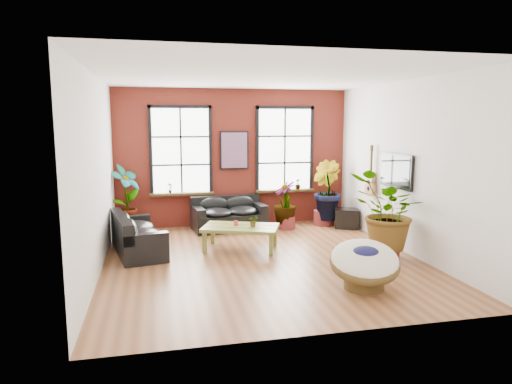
% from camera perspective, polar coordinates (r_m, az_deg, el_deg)
% --- Properties ---
extents(room, '(6.04, 6.54, 3.54)m').
position_cam_1_polar(room, '(8.78, 0.64, 2.77)').
color(room, brown).
rests_on(room, ground).
extents(sofa_back, '(1.88, 1.09, 0.82)m').
position_cam_1_polar(sofa_back, '(11.43, -3.44, -2.84)').
color(sofa_back, black).
rests_on(sofa_back, ground).
extents(sofa_left, '(1.22, 2.13, 0.79)m').
position_cam_1_polar(sofa_left, '(9.71, -14.85, -5.27)').
color(sofa_left, black).
rests_on(sofa_left, ground).
extents(coffee_table, '(1.77, 1.39, 0.60)m').
position_cam_1_polar(coffee_table, '(9.61, -1.95, -4.62)').
color(coffee_table, '#5F6825').
rests_on(coffee_table, ground).
extents(papasan_chair, '(1.38, 1.39, 0.83)m').
position_cam_1_polar(papasan_chair, '(7.57, 13.42, -8.62)').
color(papasan_chair, brown).
rests_on(papasan_chair, ground).
extents(poster, '(0.74, 0.06, 0.98)m').
position_cam_1_polar(poster, '(11.73, -2.74, 5.24)').
color(poster, black).
rests_on(poster, room).
extents(tv_wall_unit, '(0.13, 1.86, 1.20)m').
position_cam_1_polar(tv_wall_unit, '(10.28, 16.20, 2.14)').
color(tv_wall_unit, black).
rests_on(tv_wall_unit, room).
extents(media_box, '(0.74, 0.69, 0.49)m').
position_cam_1_polar(media_box, '(11.81, 11.32, -3.24)').
color(media_box, black).
rests_on(media_box, ground).
extents(pot_back_left, '(0.72, 0.72, 0.41)m').
position_cam_1_polar(pot_back_left, '(11.46, -15.78, -3.99)').
color(pot_back_left, maroon).
rests_on(pot_back_left, ground).
extents(pot_back_right, '(0.60, 0.60, 0.38)m').
position_cam_1_polar(pot_back_right, '(12.07, 8.46, -3.18)').
color(pot_back_right, maroon).
rests_on(pot_back_right, ground).
extents(pot_right_wall, '(0.64, 0.64, 0.36)m').
position_cam_1_polar(pot_right_wall, '(9.43, 16.05, -6.85)').
color(pot_right_wall, maroon).
rests_on(pot_right_wall, ground).
extents(pot_mid, '(0.58, 0.58, 0.32)m').
position_cam_1_polar(pot_mid, '(11.55, 3.81, -3.80)').
color(pot_mid, maroon).
rests_on(pot_mid, ground).
extents(floor_plant_back_left, '(0.94, 0.97, 1.53)m').
position_cam_1_polar(floor_plant_back_left, '(11.32, -15.92, -0.48)').
color(floor_plant_back_left, '#244512').
rests_on(floor_plant_back_left, ground).
extents(floor_plant_back_right, '(0.83, 0.96, 1.54)m').
position_cam_1_polar(floor_plant_back_right, '(11.94, 8.72, 0.23)').
color(floor_plant_back_right, '#244512').
rests_on(floor_plant_back_right, ground).
extents(floor_plant_right_wall, '(1.74, 1.64, 1.53)m').
position_cam_1_polar(floor_plant_right_wall, '(9.22, 16.10, -2.45)').
color(floor_plant_right_wall, '#244512').
rests_on(floor_plant_right_wall, ground).
extents(floor_plant_mid, '(0.69, 0.69, 1.06)m').
position_cam_1_polar(floor_plant_mid, '(11.46, 3.65, -1.29)').
color(floor_plant_mid, '#244512').
rests_on(floor_plant_mid, ground).
extents(table_plant, '(0.27, 0.26, 0.24)m').
position_cam_1_polar(table_plant, '(9.55, -0.36, -3.61)').
color(table_plant, '#244512').
rests_on(table_plant, coffee_table).
extents(sill_plant_left, '(0.17, 0.17, 0.27)m').
position_cam_1_polar(sill_plant_left, '(11.61, -10.71, 0.52)').
color(sill_plant_left, '#244512').
rests_on(sill_plant_left, room).
extents(sill_plant_right, '(0.19, 0.19, 0.27)m').
position_cam_1_polar(sill_plant_right, '(12.17, 5.25, 1.01)').
color(sill_plant_right, '#244512').
rests_on(sill_plant_right, room).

